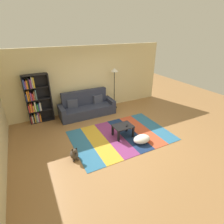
# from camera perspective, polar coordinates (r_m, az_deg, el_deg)

# --- Properties ---
(ground_plane) EXTENTS (14.00, 14.00, 0.00)m
(ground_plane) POSITION_cam_1_polar(r_m,az_deg,el_deg) (6.04, 2.22, -7.60)
(ground_plane) COLOR #9E7042
(back_wall) EXTENTS (6.80, 0.10, 2.70)m
(back_wall) POSITION_cam_1_polar(r_m,az_deg,el_deg) (7.63, -7.17, 10.55)
(back_wall) COLOR beige
(back_wall) RESTS_ON ground_plane
(rug) EXTENTS (3.26, 2.21, 0.01)m
(rug) POSITION_cam_1_polar(r_m,az_deg,el_deg) (6.03, 3.04, -7.65)
(rug) COLOR teal
(rug) RESTS_ON ground_plane
(couch) EXTENTS (2.26, 0.80, 1.00)m
(couch) POSITION_cam_1_polar(r_m,az_deg,el_deg) (7.38, -8.18, 1.57)
(couch) COLOR #2D3347
(couch) RESTS_ON ground_plane
(bookshelf) EXTENTS (0.90, 0.28, 1.84)m
(bookshelf) POSITION_cam_1_polar(r_m,az_deg,el_deg) (7.11, -23.53, 3.62)
(bookshelf) COLOR black
(bookshelf) RESTS_ON ground_plane
(coffee_table) EXTENTS (0.63, 0.48, 0.40)m
(coffee_table) POSITION_cam_1_polar(r_m,az_deg,el_deg) (5.84, 3.56, -5.11)
(coffee_table) COLOR black
(coffee_table) RESTS_ON rug
(pouf) EXTENTS (0.57, 0.41, 0.23)m
(pouf) POSITION_cam_1_polar(r_m,az_deg,el_deg) (5.72, 9.64, -8.64)
(pouf) COLOR white
(pouf) RESTS_ON rug
(dog) EXTENTS (0.22, 0.35, 0.40)m
(dog) POSITION_cam_1_polar(r_m,az_deg,el_deg) (5.10, -12.12, -13.21)
(dog) COLOR #473D33
(dog) RESTS_ON ground_plane
(standing_lamp) EXTENTS (0.32, 0.32, 1.80)m
(standing_lamp) POSITION_cam_1_polar(r_m,az_deg,el_deg) (7.61, 0.77, 11.85)
(standing_lamp) COLOR black
(standing_lamp) RESTS_ON ground_plane
(tv_remote) EXTENTS (0.13, 0.14, 0.02)m
(tv_remote) POSITION_cam_1_polar(r_m,az_deg,el_deg) (5.80, 4.78, -4.36)
(tv_remote) COLOR black
(tv_remote) RESTS_ON coffee_table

